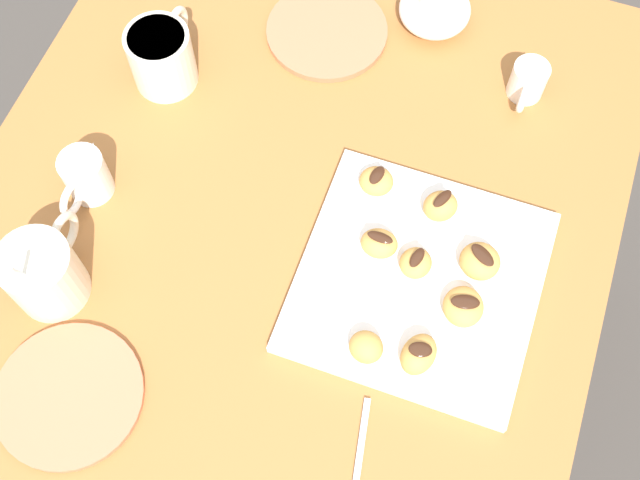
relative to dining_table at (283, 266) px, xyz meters
The scene contains 25 objects.
ground_plane 0.60m from the dining_table, ahead, with size 8.00×8.00×0.00m, color #423D38.
dining_table is the anchor object (origin of this frame).
pastry_plate_square 0.24m from the dining_table, 93.60° to the right, with size 0.30×0.30×0.02m, color white.
coffee_mug_cream_left 0.35m from the dining_table, 125.63° to the left, with size 0.13×0.09×0.15m.
coffee_mug_cream_right 0.35m from the dining_table, 53.62° to the left, with size 0.13×0.09×0.09m.
cream_pitcher_white 0.31m from the dining_table, 96.10° to the left, with size 0.10×0.06×0.07m.
ice_cream_bowl 0.45m from the dining_table, 13.22° to the right, with size 0.11×0.11×0.08m.
chocolate_sauce_pitcher 0.44m from the dining_table, 38.13° to the right, with size 0.09×0.05×0.06m.
saucer_coral_left 0.36m from the dining_table, ahead, with size 0.18×0.18×0.01m, color #E5704C.
saucer_coral_right 0.36m from the dining_table, 151.40° to the left, with size 0.18×0.18×0.01m, color #E5704C.
beignet_0 0.21m from the dining_table, 46.63° to the right, with size 0.04×0.05×0.03m, color #D19347.
chocolate_drizzle_0 0.22m from the dining_table, 46.63° to the right, with size 0.03×0.02×0.01m, color #381E11.
beignet_1 0.20m from the dining_table, 85.71° to the right, with size 0.05×0.04×0.03m, color #D19347.
chocolate_drizzle_1 0.22m from the dining_table, 85.71° to the right, with size 0.03×0.01×0.01m, color #381E11.
beignet_2 0.24m from the dining_table, 88.49° to the right, with size 0.04×0.04×0.03m, color #D19347.
chocolate_drizzle_2 0.25m from the dining_table, 88.49° to the right, with size 0.03×0.01×0.01m, color #381E11.
beignet_3 0.31m from the dining_table, 83.77° to the right, with size 0.05×0.05×0.04m, color #D19347.
chocolate_drizzle_3 0.32m from the dining_table, 83.77° to the right, with size 0.04×0.02×0.01m, color #381E11.
beignet_4 0.30m from the dining_table, 117.17° to the right, with size 0.04×0.05×0.04m, color #D19347.
chocolate_drizzle_4 0.31m from the dining_table, 117.17° to the right, with size 0.03×0.02×0.01m, color #381E11.
beignet_5 0.30m from the dining_table, 98.11° to the right, with size 0.05×0.05×0.03m, color #D19347.
chocolate_drizzle_5 0.31m from the dining_table, 98.11° to the right, with size 0.04×0.02×0.01m, color #381E11.
beignet_6 0.26m from the dining_table, 128.20° to the right, with size 0.04×0.04×0.03m, color #D19347.
beignet_7 0.26m from the dining_table, 65.82° to the right, with size 0.05×0.04×0.04m, color #D19347.
chocolate_drizzle_7 0.28m from the dining_table, 65.82° to the right, with size 0.03×0.01×0.01m, color #381E11.
Camera 1 is at (-0.42, -0.21, 1.69)m, focal length 45.09 mm.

